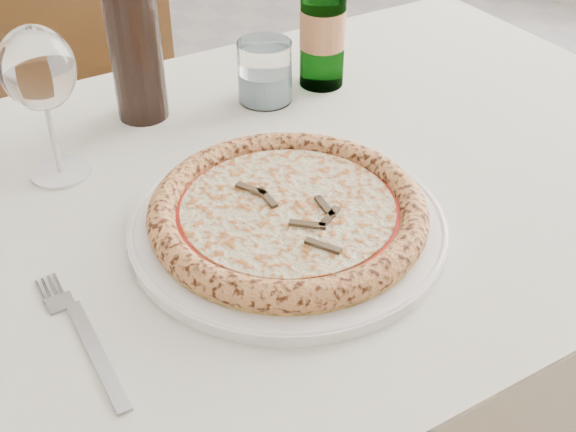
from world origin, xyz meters
The scene contains 10 objects.
floor centered at (0.00, 0.00, -0.01)m, with size 5.00×6.00×0.02m, color slate.
dining_table centered at (-0.20, -0.29, 0.66)m, with size 1.41×0.93×0.76m.
chair_far centered at (-0.08, 0.51, 0.53)m, with size 0.56×0.56×0.93m.
plate centered at (-0.20, -0.39, 0.76)m, with size 0.36×0.36×0.02m.
pizza centered at (-0.20, -0.39, 0.78)m, with size 0.31×0.31×0.03m.
fork centered at (-0.45, -0.41, 0.76)m, with size 0.03×0.22×0.00m.
wine_glass centered at (-0.36, -0.12, 0.90)m, with size 0.09×0.09×0.20m.
tumbler centered at (-0.04, -0.12, 0.79)m, with size 0.08×0.08×0.09m.
beer_bottle centered at (0.06, -0.13, 0.86)m, with size 0.07×0.07×0.26m.
wine_bottle centered at (-0.20, -0.05, 0.88)m, with size 0.07×0.07×0.29m.
Camera 1 is at (-0.59, -0.91, 1.26)m, focal length 45.00 mm.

